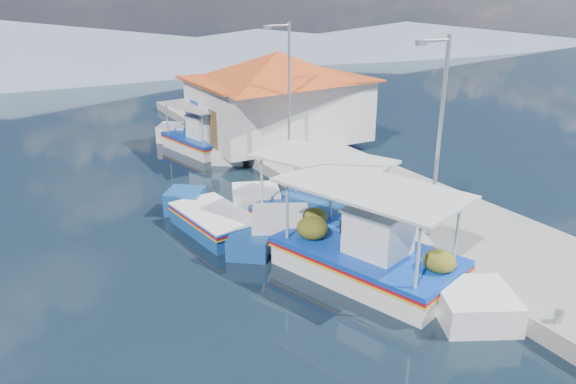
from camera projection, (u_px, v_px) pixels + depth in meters
ground at (344, 321)px, 13.01m from camera, size 160.00×160.00×0.00m
quay at (381, 195)px, 20.53m from camera, size 5.00×44.00×0.50m
bollards at (348, 201)px, 18.82m from camera, size 0.20×17.20×0.30m
main_caique at (365, 256)px, 15.03m from camera, size 4.46×8.58×2.98m
caique_green_canopy at (321, 221)px, 17.70m from camera, size 4.35×7.29×2.97m
caique_blue_hull at (215, 223)px, 17.96m from camera, size 2.30×6.02×1.08m
caique_far at (200, 141)px, 27.32m from camera, size 3.17×7.33×2.62m
harbor_building at (278, 94)px, 27.18m from camera, size 10.49×10.49×4.40m
lamp_post_near at (438, 129)px, 15.37m from camera, size 1.21×0.14×6.00m
lamp_post_far at (287, 86)px, 22.76m from camera, size 1.21×0.14×6.00m
mountain_ridge at (114, 47)px, 61.24m from camera, size 171.40×96.00×5.50m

